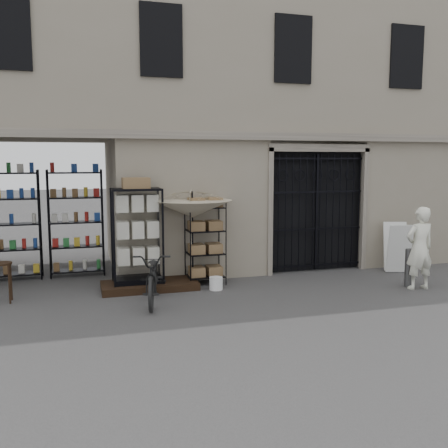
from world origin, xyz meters
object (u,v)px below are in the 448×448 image
object	(u,v)px
wooden_stool	(3,282)
easel_sign	(397,247)
bicycle	(154,302)
steel_bollard	(408,268)
wire_rack	(205,244)
display_cabinet	(137,241)
market_umbrella	(192,204)
white_bucket	(216,283)
shopkeeper	(417,289)

from	to	relation	value
wooden_stool	easel_sign	bearing A→B (deg)	0.77
bicycle	steel_bollard	bearing A→B (deg)	8.00
wire_rack	steel_bollard	xyz separation A→B (m)	(4.12, -1.51, -0.47)
display_cabinet	market_umbrella	distance (m)	1.42
wire_rack	market_umbrella	xyz separation A→B (m)	(-0.28, 0.01, 0.89)
display_cabinet	market_umbrella	world-z (taller)	market_umbrella
display_cabinet	market_umbrella	size ratio (longest dim) A/B	0.88
white_bucket	easel_sign	xyz separation A→B (m)	(4.67, 0.35, 0.48)
steel_bollard	easel_sign	size ratio (longest dim) A/B	0.70
white_bucket	wire_rack	bearing A→B (deg)	97.64
display_cabinet	shopkeeper	distance (m)	6.02
market_umbrella	white_bucket	world-z (taller)	market_umbrella
wire_rack	bicycle	xyz separation A→B (m)	(-1.31, -1.15, -0.88)
display_cabinet	white_bucket	size ratio (longest dim) A/B	7.69
bicycle	wooden_stool	bearing A→B (deg)	175.88
market_umbrella	steel_bollard	size ratio (longest dim) A/B	2.98
market_umbrella	wooden_stool	bearing A→B (deg)	-174.41
easel_sign	display_cabinet	bearing A→B (deg)	-162.10
bicycle	steel_bollard	distance (m)	5.46
wooden_stool	steel_bollard	distance (m)	8.29
display_cabinet	easel_sign	world-z (taller)	display_cabinet
shopkeeper	white_bucket	bearing A→B (deg)	-15.36
easel_sign	market_umbrella	bearing A→B (deg)	-163.56
display_cabinet	wire_rack	size ratio (longest dim) A/B	1.19
bicycle	easel_sign	distance (m)	6.15
wooden_stool	shopkeeper	world-z (taller)	wooden_stool
wooden_stool	easel_sign	distance (m)	8.83
easel_sign	steel_bollard	bearing A→B (deg)	-96.81
shopkeeper	display_cabinet	bearing A→B (deg)	-16.03
wire_rack	shopkeeper	xyz separation A→B (m)	(4.20, -1.74, -0.88)
display_cabinet	white_bucket	bearing A→B (deg)	-0.09
white_bucket	shopkeeper	bearing A→B (deg)	-15.52
white_bucket	steel_bollard	bearing A→B (deg)	-12.86
display_cabinet	white_bucket	distance (m)	1.88
display_cabinet	bicycle	xyz separation A→B (m)	(0.18, -1.07, -1.04)
steel_bollard	shopkeeper	bearing A→B (deg)	-69.42
bicycle	wooden_stool	world-z (taller)	bicycle
display_cabinet	wire_rack	world-z (taller)	display_cabinet
wire_rack	bicycle	distance (m)	1.95
wooden_stool	steel_bollard	bearing A→B (deg)	-8.02
bicycle	wooden_stool	distance (m)	2.92
wooden_stool	easel_sign	xyz separation A→B (m)	(8.83, 0.12, 0.20)
wooden_stool	shopkeeper	distance (m)	8.41
shopkeeper	easel_sign	size ratio (longest dim) A/B	1.48
wire_rack	white_bucket	xyz separation A→B (m)	(0.08, -0.59, -0.75)
bicycle	easel_sign	world-z (taller)	easel_sign
display_cabinet	steel_bollard	distance (m)	5.83
white_bucket	easel_sign	bearing A→B (deg)	4.32
white_bucket	steel_bollard	distance (m)	4.15
display_cabinet	bicycle	bearing A→B (deg)	-62.43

